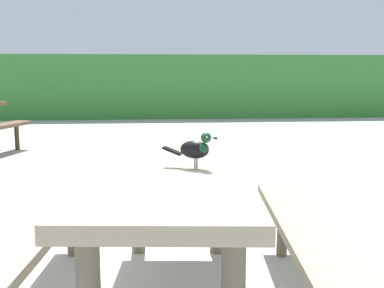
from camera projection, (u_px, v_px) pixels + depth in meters
hedge_wall at (143, 86)px, 12.40m from camera, size 28.00×1.76×1.63m
picnic_table_foreground at (171, 202)px, 2.36m from camera, size 1.83×1.86×0.74m
bird_grackle at (196, 148)px, 2.27m from camera, size 0.27×0.15×0.18m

